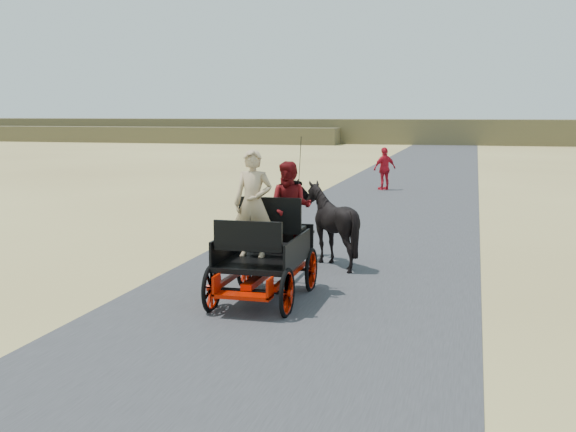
% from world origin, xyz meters
% --- Properties ---
extents(ground, '(140.00, 140.00, 0.00)m').
position_xyz_m(ground, '(0.00, 0.00, 0.00)').
color(ground, tan).
extents(road, '(6.00, 140.00, 0.01)m').
position_xyz_m(road, '(0.00, 0.00, 0.01)').
color(road, '#38383A').
rests_on(road, ground).
extents(ridge_far, '(140.00, 6.00, 2.40)m').
position_xyz_m(ridge_far, '(0.00, 62.00, 1.20)').
color(ridge_far, brown).
rests_on(ridge_far, ground).
extents(ridge_near, '(40.00, 4.00, 1.60)m').
position_xyz_m(ridge_near, '(-30.00, 58.00, 0.80)').
color(ridge_near, brown).
rests_on(ridge_near, ground).
extents(carriage, '(1.30, 2.40, 0.72)m').
position_xyz_m(carriage, '(-0.55, 0.60, 0.36)').
color(carriage, black).
rests_on(carriage, ground).
extents(horse_left, '(0.91, 2.01, 1.70)m').
position_xyz_m(horse_left, '(-1.10, 3.60, 0.85)').
color(horse_left, black).
rests_on(horse_left, ground).
extents(horse_right, '(1.37, 1.54, 1.70)m').
position_xyz_m(horse_right, '(0.00, 3.60, 0.85)').
color(horse_right, black).
rests_on(horse_right, ground).
extents(driver_man, '(0.66, 0.43, 1.80)m').
position_xyz_m(driver_man, '(-0.75, 0.65, 1.62)').
color(driver_man, tan).
rests_on(driver_man, carriage).
extents(passenger_woman, '(0.77, 0.60, 1.58)m').
position_xyz_m(passenger_woman, '(-0.25, 1.20, 1.51)').
color(passenger_woman, '#660C0F').
rests_on(passenger_woman, carriage).
extents(pedestrian, '(1.04, 0.98, 1.73)m').
position_xyz_m(pedestrian, '(-0.70, 18.35, 0.86)').
color(pedestrian, red).
rests_on(pedestrian, ground).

